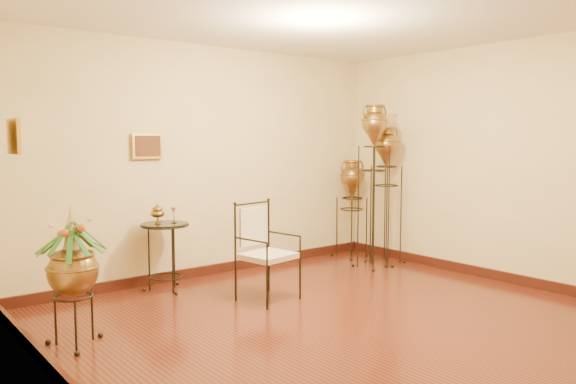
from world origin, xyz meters
TOP-DOWN VIEW (x-y plane):
  - ground at (0.00, 0.00)m, footprint 5.00×5.00m
  - room_shell at (-0.01, 0.01)m, footprint 5.02×5.02m
  - amphora_tall at (1.83, 1.49)m, footprint 0.47×0.47m
  - amphora_mid at (2.15, 1.57)m, footprint 0.46×0.46m
  - amphora_short at (2.09, 2.15)m, footprint 0.56×0.56m
  - planter_urn at (-2.15, 1.07)m, footprint 0.74×0.74m
  - armchair at (-0.14, 1.14)m, footprint 0.65×0.62m
  - side_table at (-0.81, 2.15)m, footprint 0.65×0.65m

SIDE VIEW (x-z plane):
  - ground at x=0.00m, z-range 0.00..0.00m
  - side_table at x=-0.81m, z-range -0.08..0.87m
  - armchair at x=-0.14m, z-range 0.00..1.02m
  - planter_urn at x=-2.15m, z-range 0.07..1.26m
  - amphora_short at x=2.09m, z-range 0.00..1.40m
  - amphora_mid at x=2.15m, z-range 0.01..1.87m
  - amphora_tall at x=1.83m, z-range 0.02..2.16m
  - room_shell at x=-0.01m, z-range 0.33..3.14m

